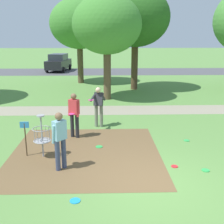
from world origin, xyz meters
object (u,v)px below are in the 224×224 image
at_px(frisbee_by_tee, 187,140).
at_px(frisbee_mid_grass, 99,147).
at_px(tree_mid_center, 107,25).
at_px(parked_car_leftmost, 59,62).
at_px(frisbee_far_left, 175,166).
at_px(player_waiting_left, 60,138).
at_px(frisbee_far_right, 206,170).
at_px(disc_golf_basket, 40,134).
at_px(player_foreground_watching, 74,113).
at_px(tree_near_right, 135,18).
at_px(frisbee_scattered_a, 75,201).
at_px(player_throwing, 98,104).
at_px(tree_mid_left, 79,24).

relative_size(frisbee_by_tee, frisbee_mid_grass, 0.84).
height_order(tree_mid_center, parked_car_leftmost, tree_mid_center).
distance_m(frisbee_far_left, parked_car_leftmost, 24.10).
bearing_deg(player_waiting_left, frisbee_far_right, -3.20).
height_order(disc_golf_basket, frisbee_far_right, disc_golf_basket).
distance_m(disc_golf_basket, player_foreground_watching, 1.98).
xyz_separation_m(player_waiting_left, frisbee_mid_grass, (1.08, 1.61, -0.96)).
distance_m(player_foreground_watching, frisbee_far_right, 5.04).
bearing_deg(parked_car_leftmost, disc_golf_basket, -82.65).
bearing_deg(frisbee_far_left, tree_near_right, 89.65).
distance_m(frisbee_by_tee, frisbee_mid_grass, 3.27).
xyz_separation_m(player_waiting_left, frisbee_far_left, (3.35, 0.04, -0.96)).
distance_m(frisbee_far_left, tree_near_right, 13.27).
bearing_deg(frisbee_scattered_a, tree_mid_center, 85.31).
height_order(disc_golf_basket, frisbee_far_left, disc_golf_basket).
distance_m(frisbee_scattered_a, tree_near_right, 15.15).
height_order(disc_golf_basket, frisbee_scattered_a, disc_golf_basket).
xyz_separation_m(player_throwing, frisbee_mid_grass, (0.05, -2.26, -0.98)).
bearing_deg(frisbee_by_tee, frisbee_scattered_a, -134.60).
height_order(frisbee_by_tee, frisbee_mid_grass, same).
distance_m(frisbee_mid_grass, frisbee_far_right, 3.61).
distance_m(disc_golf_basket, tree_near_right, 12.92).
bearing_deg(parked_car_leftmost, tree_mid_center, -69.85).
distance_m(frisbee_by_tee, tree_mid_left, 14.79).
xyz_separation_m(player_throwing, tree_mid_left, (-1.66, 11.40, 3.63)).
xyz_separation_m(frisbee_far_right, tree_near_right, (-0.76, 12.61, 4.91)).
xyz_separation_m(player_foreground_watching, frisbee_scattered_a, (0.43, -4.30, -0.96)).
distance_m(player_throwing, tree_mid_left, 12.08).
relative_size(player_waiting_left, frisbee_by_tee, 8.16).
distance_m(frisbee_scattered_a, tree_mid_center, 11.75).
distance_m(frisbee_by_tee, frisbee_far_right, 2.37).
xyz_separation_m(frisbee_mid_grass, frisbee_far_right, (3.11, -1.85, 0.00)).
height_order(player_foreground_watching, frisbee_by_tee, player_foreground_watching).
xyz_separation_m(tree_mid_left, tree_mid_center, (2.09, -6.06, -0.28)).
bearing_deg(disc_golf_basket, parked_car_leftmost, 97.35).
relative_size(player_waiting_left, frisbee_scattered_a, 6.80).
xyz_separation_m(player_foreground_watching, frisbee_far_right, (4.04, -2.86, -0.96)).
height_order(frisbee_by_tee, frisbee_scattered_a, same).
xyz_separation_m(tree_mid_left, parked_car_leftmost, (-3.00, 7.81, -3.70)).
bearing_deg(frisbee_far_left, parked_car_leftmost, 106.85).
relative_size(player_foreground_watching, frisbee_by_tee, 8.16).
bearing_deg(frisbee_far_right, player_waiting_left, 176.80).
relative_size(frisbee_far_right, frisbee_scattered_a, 0.91).
relative_size(disc_golf_basket, tree_mid_left, 0.21).
height_order(disc_golf_basket, player_waiting_left, player_waiting_left).
relative_size(tree_mid_left, parked_car_leftmost, 1.50).
relative_size(frisbee_mid_grass, tree_mid_left, 0.04).
bearing_deg(player_foreground_watching, frisbee_mid_grass, -47.14).
relative_size(frisbee_far_left, parked_car_leftmost, 0.05).
xyz_separation_m(player_foreground_watching, frisbee_far_left, (3.21, -2.59, -0.96)).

